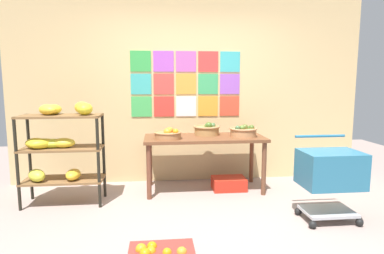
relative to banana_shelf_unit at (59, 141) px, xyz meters
The scene contains 9 objects.
ground 2.05m from the banana_shelf_unit, 30.68° to the right, with size 9.53×9.53×0.00m, color gray.
back_wall_with_art 1.95m from the banana_shelf_unit, 26.71° to the left, with size 5.14×0.07×2.86m.
banana_shelf_unit is the anchor object (origin of this frame).
display_table 1.82m from the banana_shelf_unit, ahead, with size 1.60×0.68×0.74m.
fruit_basket_right 1.31m from the banana_shelf_unit, ahead, with size 0.36×0.36×0.15m.
fruit_basket_left 1.90m from the banana_shelf_unit, 13.64° to the left, with size 0.36×0.36×0.18m.
fruit_basket_centre 2.32m from the banana_shelf_unit, ahead, with size 0.37×0.37×0.17m.
produce_crate_under_table 2.25m from the banana_shelf_unit, ahead, with size 0.45×0.31×0.17m, color red.
shopping_cart 3.07m from the banana_shelf_unit, 15.34° to the right, with size 0.60×0.48×0.88m.
Camera 1 is at (-0.46, -2.94, 1.45)m, focal length 30.19 mm.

